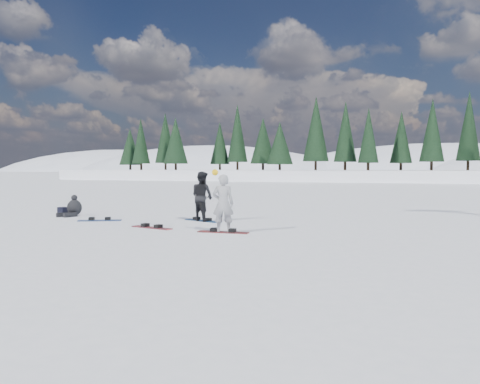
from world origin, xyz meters
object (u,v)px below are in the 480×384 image
at_px(snowboarder_man, 202,196).
at_px(snowboard_loose_b, 152,228).
at_px(seated_rider, 74,208).
at_px(gear_bag, 63,211).
at_px(snowboarder_woman, 223,203).
at_px(snowboard_loose_c, 100,220).

distance_m(snowboarder_man, snowboard_loose_b, 2.53).
relative_size(seated_rider, gear_bag, 2.37).
distance_m(snowboarder_man, seated_rider, 5.47).
bearing_deg(gear_bag, snowboarder_man, -2.15).
xyz_separation_m(seated_rider, snowboard_loose_b, (4.72, -2.25, -0.30)).
bearing_deg(snowboarder_woman, snowboard_loose_c, -33.55).
xyz_separation_m(gear_bag, snowboard_loose_c, (2.69, -1.36, -0.14)).
bearing_deg(gear_bag, snowboard_loose_b, -24.79).
relative_size(snowboarder_woman, snowboard_loose_b, 1.22).
relative_size(snowboarder_woman, gear_bag, 4.08).
bearing_deg(snowboard_loose_c, snowboarder_man, -7.65).
bearing_deg(seated_rider, gear_bag, -177.13).
height_order(seated_rider, gear_bag, seated_rider).
relative_size(gear_bag, snowboard_loose_c, 0.30).
xyz_separation_m(gear_bag, snowboard_loose_b, (5.42, -2.51, -0.14)).
bearing_deg(snowboard_loose_c, gear_bag, 127.51).
bearing_deg(snowboard_loose_b, snowboarder_man, 87.66).
relative_size(snowboarder_woman, snowboard_loose_c, 1.22).
bearing_deg(seated_rider, snowboard_loose_b, -2.76).
relative_size(snowboarder_woman, snowboarder_man, 1.05).
relative_size(snowboarder_man, gear_bag, 3.88).
height_order(snowboarder_man, snowboard_loose_b, snowboarder_man).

